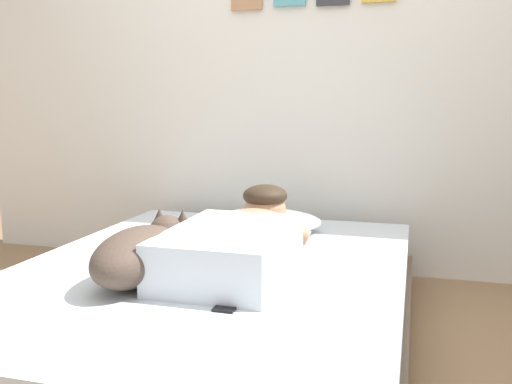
{
  "coord_description": "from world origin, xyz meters",
  "views": [
    {
      "loc": [
        0.58,
        -1.79,
        0.95
      ],
      "look_at": [
        -0.08,
        0.51,
        0.56
      ],
      "focal_mm": 39.33,
      "sensor_mm": 36.0,
      "label": 1
    }
  ],
  "objects": [
    {
      "name": "pillow",
      "position": [
        -0.11,
        0.85,
        0.37
      ],
      "size": [
        0.52,
        0.32,
        0.11
      ],
      "primitive_type": "ellipsoid",
      "color": "silver",
      "rests_on": "bed"
    },
    {
      "name": "person_lying",
      "position": [
        -0.06,
        0.24,
        0.42
      ],
      "size": [
        0.43,
        0.92,
        0.27
      ],
      "color": "silver",
      "rests_on": "bed"
    },
    {
      "name": "back_wall",
      "position": [
        0.0,
        1.36,
        1.25
      ],
      "size": [
        4.21,
        0.12,
        2.5
      ],
      "color": "silver",
      "rests_on": "ground"
    },
    {
      "name": "dog",
      "position": [
        -0.35,
        -0.04,
        0.42
      ],
      "size": [
        0.26,
        0.57,
        0.21
      ],
      "color": "#4C3D33",
      "rests_on": "bed"
    },
    {
      "name": "ground_plane",
      "position": [
        0.0,
        0.0,
        0.0
      ],
      "size": [
        12.42,
        12.42,
        0.0
      ],
      "primitive_type": "plane",
      "color": "#8C6B4C"
    },
    {
      "name": "cell_phone",
      "position": [
        0.03,
        -0.19,
        0.32
      ],
      "size": [
        0.07,
        0.14,
        0.01
      ],
      "primitive_type": "cube",
      "color": "black",
      "rests_on": "bed"
    },
    {
      "name": "bed",
      "position": [
        -0.18,
        0.21,
        0.15
      ],
      "size": [
        1.53,
        2.03,
        0.31
      ],
      "color": "#726051",
      "rests_on": "ground"
    },
    {
      "name": "coffee_cup",
      "position": [
        -0.1,
        0.54,
        0.35
      ],
      "size": [
        0.12,
        0.09,
        0.07
      ],
      "color": "#D84C47",
      "rests_on": "bed"
    }
  ]
}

